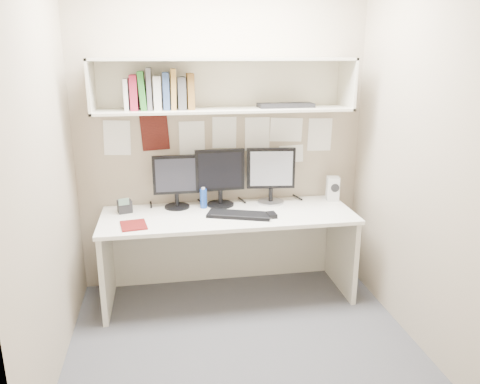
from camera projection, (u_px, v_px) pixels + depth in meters
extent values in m
cube|color=#434348|center=(242.00, 340.00, 3.32)|extent=(2.40, 2.00, 0.01)
cube|color=gray|center=(222.00, 135.00, 3.89)|extent=(2.40, 0.02, 2.60)
cube|color=gray|center=(282.00, 211.00, 2.00)|extent=(2.40, 0.02, 2.60)
cube|color=gray|center=(42.00, 168.00, 2.76)|extent=(0.02, 2.00, 2.60)
cube|color=gray|center=(418.00, 154.00, 3.14)|extent=(0.02, 2.00, 2.60)
cube|color=white|center=(229.00, 215.00, 3.72)|extent=(2.00, 0.70, 0.03)
cube|color=beige|center=(224.00, 242.00, 4.13)|extent=(1.96, 0.02, 0.70)
cube|color=beige|center=(225.00, 110.00, 3.64)|extent=(2.00, 0.38, 0.02)
cube|color=beige|center=(224.00, 59.00, 3.54)|extent=(2.00, 0.38, 0.02)
cube|color=beige|center=(222.00, 83.00, 3.76)|extent=(2.00, 0.02, 0.40)
cube|color=beige|center=(91.00, 86.00, 3.43)|extent=(0.02, 0.38, 0.40)
cube|color=beige|center=(347.00, 84.00, 3.75)|extent=(0.02, 0.38, 0.40)
cylinder|color=black|center=(177.00, 207.00, 3.86)|extent=(0.21, 0.21, 0.01)
cylinder|color=black|center=(177.00, 200.00, 3.84)|extent=(0.03, 0.03, 0.10)
cube|color=black|center=(176.00, 175.00, 3.79)|extent=(0.37, 0.04, 0.32)
cube|color=black|center=(176.00, 175.00, 3.77)|extent=(0.33, 0.01, 0.27)
cylinder|color=black|center=(220.00, 204.00, 3.91)|extent=(0.22, 0.22, 0.02)
cylinder|color=black|center=(220.00, 197.00, 3.90)|extent=(0.04, 0.04, 0.11)
cube|color=black|center=(220.00, 170.00, 3.84)|extent=(0.41, 0.05, 0.35)
cube|color=black|center=(220.00, 171.00, 3.82)|extent=(0.36, 0.02, 0.30)
cylinder|color=#A5A5AA|center=(271.00, 202.00, 3.98)|extent=(0.22, 0.22, 0.02)
cylinder|color=black|center=(271.00, 195.00, 3.97)|extent=(0.04, 0.04, 0.11)
cube|color=black|center=(271.00, 168.00, 3.91)|extent=(0.41, 0.08, 0.34)
cube|color=silver|center=(271.00, 169.00, 3.89)|extent=(0.35, 0.04, 0.29)
cube|color=black|center=(239.00, 215.00, 3.65)|extent=(0.52, 0.33, 0.02)
cube|color=black|center=(272.00, 215.00, 3.63)|extent=(0.07, 0.11, 0.03)
cube|color=beige|center=(333.00, 189.00, 4.03)|extent=(0.12, 0.12, 0.21)
cylinder|color=black|center=(335.00, 188.00, 3.98)|extent=(0.07, 0.02, 0.07)
cylinder|color=#163A99|center=(203.00, 198.00, 3.83)|extent=(0.06, 0.06, 0.16)
cylinder|color=white|center=(203.00, 189.00, 3.81)|extent=(0.03, 0.03, 0.02)
cube|color=#5B100F|center=(134.00, 225.00, 3.44)|extent=(0.21, 0.25, 0.01)
cube|color=black|center=(125.00, 206.00, 3.73)|extent=(0.13, 0.11, 0.10)
cube|color=#4C6659|center=(124.00, 202.00, 3.67)|extent=(0.08, 0.03, 0.05)
cube|color=silver|center=(127.00, 94.00, 3.51)|extent=(0.03, 0.19, 0.23)
cube|color=maroon|center=(134.00, 93.00, 3.51)|extent=(0.05, 0.19, 0.26)
cube|color=#236923|center=(142.00, 91.00, 3.52)|extent=(0.04, 0.19, 0.28)
cube|color=#57565C|center=(149.00, 89.00, 3.52)|extent=(0.03, 0.19, 0.31)
cube|color=#BAB8B4|center=(157.00, 93.00, 3.54)|extent=(0.06, 0.19, 0.25)
cube|color=navy|center=(166.00, 91.00, 3.55)|extent=(0.05, 0.19, 0.28)
cube|color=#AC7D39|center=(173.00, 89.00, 3.55)|extent=(0.04, 0.19, 0.30)
cube|color=#434245|center=(182.00, 93.00, 3.57)|extent=(0.06, 0.19, 0.24)
cube|color=brown|center=(190.00, 91.00, 3.58)|extent=(0.05, 0.19, 0.27)
cube|color=black|center=(286.00, 105.00, 3.72)|extent=(0.45, 0.18, 0.03)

